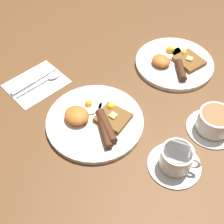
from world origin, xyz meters
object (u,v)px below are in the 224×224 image
breakfast_plate_near (95,120)px  knife (31,82)px  breakfast_plate_far (175,62)px  teacup_near (176,160)px  teacup_far (214,122)px  spoon (49,78)px

breakfast_plate_near → knife: breakfast_plate_near is taller
breakfast_plate_far → breakfast_plate_near: bearing=-92.4°
teacup_near → knife: 0.53m
breakfast_plate_far → knife: (-0.28, -0.40, -0.00)m
breakfast_plate_near → teacup_far: (0.26, 0.22, 0.02)m
teacup_far → spoon: bearing=-158.7°
breakfast_plate_far → teacup_far: teacup_far is taller
spoon → teacup_far: bearing=-64.8°
teacup_near → breakfast_plate_near: bearing=-170.1°
teacup_near → knife: size_ratio=0.82×
breakfast_plate_far → spoon: breakfast_plate_far is taller
breakfast_plate_near → spoon: (-0.24, 0.02, -0.00)m
breakfast_plate_near → breakfast_plate_far: size_ratio=1.07×
teacup_far → spoon: 0.54m
breakfast_plate_far → teacup_far: bearing=-31.7°
teacup_near → teacup_far: size_ratio=0.98×
breakfast_plate_near → knife: (-0.27, -0.03, -0.01)m
spoon → breakfast_plate_near: bearing=-91.3°
breakfast_plate_near → teacup_far: bearing=39.9°
breakfast_plate_near → breakfast_plate_far: (0.02, 0.37, -0.00)m
knife → teacup_near: bearing=-80.1°
breakfast_plate_near → teacup_near: (0.25, 0.04, 0.02)m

